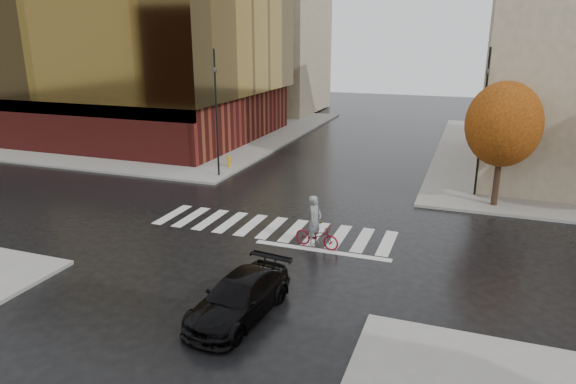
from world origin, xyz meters
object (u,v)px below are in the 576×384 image
at_px(sedan, 239,297).
at_px(traffic_light_nw, 216,104).
at_px(cyclist, 316,230).
at_px(fire_hydrant, 229,160).
at_px(traffic_light_ne, 484,112).

xyz_separation_m(sedan, traffic_light_nw, (-8.57, 15.06, 4.04)).
height_order(sedan, traffic_light_nw, traffic_light_nw).
height_order(cyclist, fire_hydrant, cyclist).
xyz_separation_m(traffic_light_ne, fire_hydrant, (-15.99, 1.00, -4.27)).
height_order(cyclist, traffic_light_nw, traffic_light_nw).
distance_m(sedan, traffic_light_ne, 18.24).
distance_m(cyclist, traffic_light_nw, 13.32).
relative_size(cyclist, traffic_light_nw, 0.30).
height_order(sedan, fire_hydrant, sedan).
bearing_deg(traffic_light_ne, traffic_light_nw, 19.31).
bearing_deg(fire_hydrant, traffic_light_nw, -80.04).
xyz_separation_m(sedan, traffic_light_ne, (7.02, 16.31, 4.17)).
bearing_deg(fire_hydrant, cyclist, -48.76).
bearing_deg(sedan, cyclist, 90.60).
bearing_deg(fire_hydrant, traffic_light_ne, -3.58).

